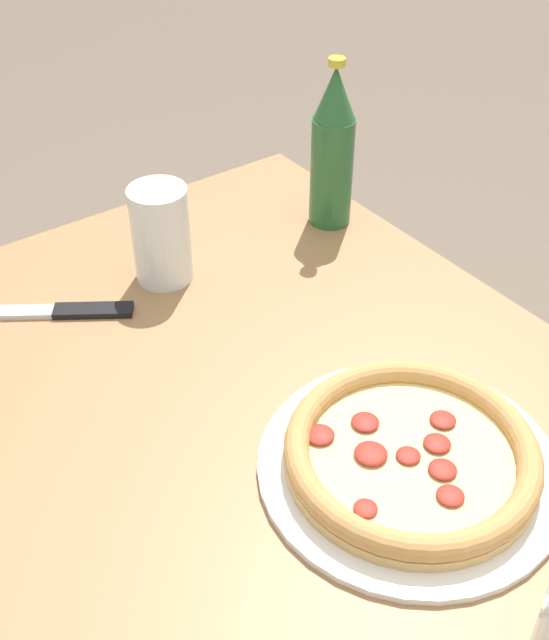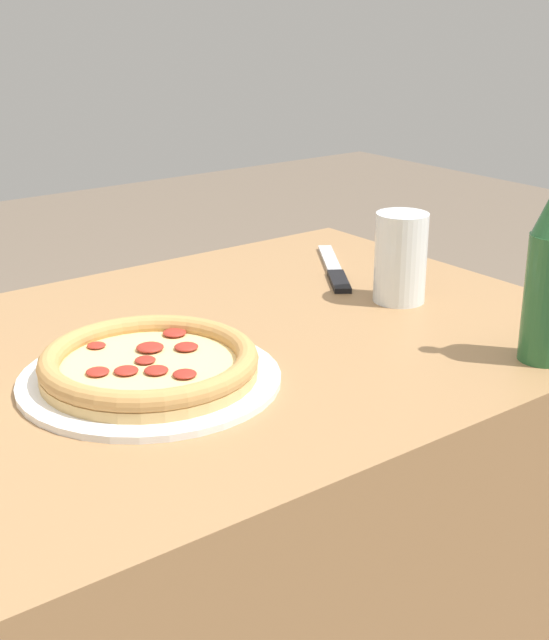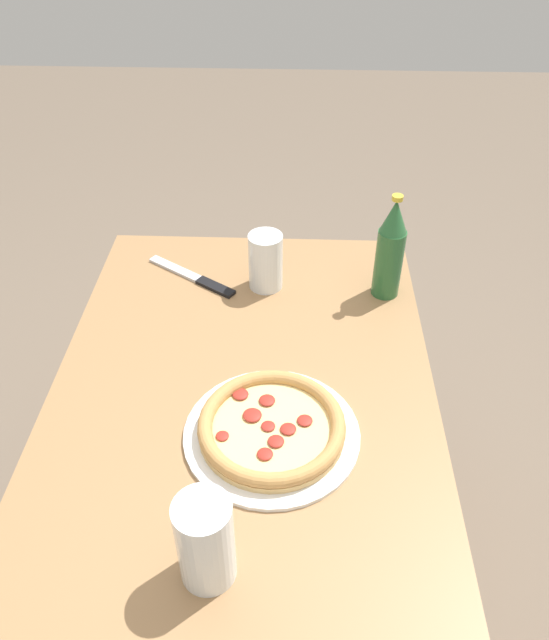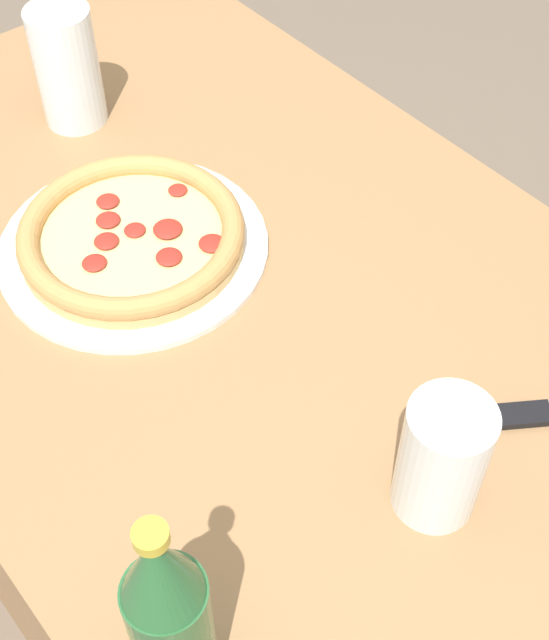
{
  "view_description": "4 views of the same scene",
  "coord_description": "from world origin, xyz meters",
  "px_view_note": "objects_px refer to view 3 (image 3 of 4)",
  "views": [
    {
      "loc": [
        -0.41,
        0.35,
        1.31
      ],
      "look_at": [
        0.16,
        -0.06,
        0.74
      ],
      "focal_mm": 45.0,
      "sensor_mm": 36.0,
      "label": 1
    },
    {
      "loc": [
        -0.51,
        -0.88,
        1.12
      ],
      "look_at": [
        0.11,
        -0.06,
        0.74
      ],
      "focal_mm": 50.0,
      "sensor_mm": 36.0,
      "label": 2
    },
    {
      "loc": [
        -0.75,
        -0.09,
        1.53
      ],
      "look_at": [
        0.16,
        -0.05,
        0.76
      ],
      "focal_mm": 35.0,
      "sensor_mm": 36.0,
      "label": 3
    },
    {
      "loc": [
        0.57,
        -0.38,
        1.41
      ],
      "look_at": [
        0.14,
        -0.03,
        0.75
      ],
      "focal_mm": 50.0,
      "sensor_mm": 36.0,
      "label": 4
    }
  ],
  "objects_px": {
    "beer_bottle": "(390,250)",
    "pizza_veggie": "(272,428)",
    "glass_orange_juice": "(266,264)",
    "glass_lemonade": "(206,544)",
    "knife": "(195,278)"
  },
  "relations": [
    {
      "from": "pizza_veggie",
      "to": "beer_bottle",
      "type": "height_order",
      "value": "beer_bottle"
    },
    {
      "from": "beer_bottle",
      "to": "pizza_veggie",
      "type": "bearing_deg",
      "value": 150.78
    },
    {
      "from": "glass_lemonade",
      "to": "glass_orange_juice",
      "type": "height_order",
      "value": "glass_lemonade"
    },
    {
      "from": "glass_orange_juice",
      "to": "beer_bottle",
      "type": "bearing_deg",
      "value": -93.56
    },
    {
      "from": "glass_lemonade",
      "to": "glass_orange_juice",
      "type": "bearing_deg",
      "value": -3.89
    },
    {
      "from": "pizza_veggie",
      "to": "beer_bottle",
      "type": "bearing_deg",
      "value": -29.22
    },
    {
      "from": "glass_lemonade",
      "to": "beer_bottle",
      "type": "height_order",
      "value": "beer_bottle"
    },
    {
      "from": "glass_orange_juice",
      "to": "beer_bottle",
      "type": "distance_m",
      "value": 0.27
    },
    {
      "from": "glass_lemonade",
      "to": "beer_bottle",
      "type": "bearing_deg",
      "value": -25.05
    },
    {
      "from": "pizza_veggie",
      "to": "glass_orange_juice",
      "type": "xyz_separation_m",
      "value": [
        0.42,
        0.03,
        0.04
      ]
    },
    {
      "from": "pizza_veggie",
      "to": "knife",
      "type": "xyz_separation_m",
      "value": [
        0.44,
        0.19,
        -0.02
      ]
    },
    {
      "from": "glass_orange_juice",
      "to": "knife",
      "type": "relative_size",
      "value": 0.6
    },
    {
      "from": "beer_bottle",
      "to": "knife",
      "type": "bearing_deg",
      "value": 85.5
    },
    {
      "from": "knife",
      "to": "beer_bottle",
      "type": "bearing_deg",
      "value": -94.5
    },
    {
      "from": "pizza_veggie",
      "to": "knife",
      "type": "height_order",
      "value": "pizza_veggie"
    }
  ]
}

